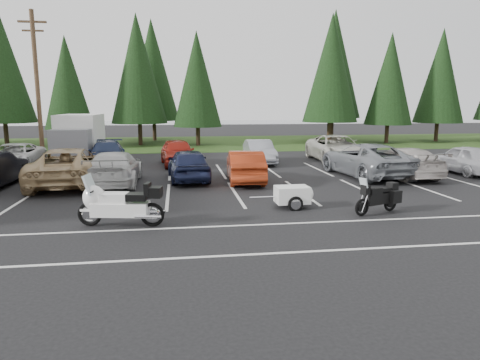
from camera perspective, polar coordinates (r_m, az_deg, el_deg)
name	(u,v)px	position (r m, az deg, el deg)	size (l,w,h in m)	color
ground	(226,200)	(16.14, -1.83, -2.67)	(120.00, 120.00, 0.00)	black
grass_strip	(197,143)	(39.84, -5.77, 4.92)	(80.00, 16.00, 0.01)	#1A3711
lake_water	(213,126)	(70.97, -3.68, 7.20)	(70.00, 50.00, 0.02)	slate
utility_pole	(37,85)	(28.87, -25.42, 11.39)	(1.60, 0.26, 9.00)	#473321
box_truck	(78,138)	(28.90, -20.84, 5.24)	(2.40, 5.60, 2.90)	silver
stall_markings	(221,189)	(18.09, -2.55, -1.27)	(32.00, 16.00, 0.01)	silver
conifer_3	(67,83)	(38.10, -22.06, 11.94)	(3.87, 3.87, 9.02)	#332316
conifer_4	(138,69)	(38.79, -13.50, 14.22)	(4.80, 4.80, 11.17)	#332316
conifer_5	(197,79)	(37.34, -5.75, 13.22)	(4.14, 4.14, 9.63)	#332316
conifer_6	(331,68)	(40.30, 12.07, 14.36)	(4.93, 4.93, 11.48)	#332316
conifer_7	(390,79)	(42.17, 19.37, 12.60)	(4.27, 4.27, 9.94)	#332316
conifer_8	(441,76)	(45.64, 25.20, 12.44)	(4.53, 4.53, 10.56)	#332316
conifer_back_b	(152,70)	(43.32, -11.61, 14.15)	(4.97, 4.97, 11.58)	#332316
conifer_back_c	(334,64)	(45.45, 12.44, 14.83)	(5.50, 5.50, 12.81)	#332316
car_near_2	(69,166)	(20.48, -21.88, 1.70)	(2.77, 6.00, 1.67)	tan
car_near_3	(115,168)	(19.78, -16.36, 1.51)	(2.11, 5.20, 1.51)	#BDBDBA
car_near_4	(188,164)	(20.35, -6.88, 2.09)	(1.79, 4.45, 1.52)	#161C38
car_near_5	(245,166)	(19.83, 0.70, 1.87)	(1.54, 4.43, 1.46)	#9E3014
car_near_6	(366,160)	(22.28, 16.45, 2.62)	(2.74, 5.94, 1.65)	gray
car_near_7	(403,162)	(22.70, 20.88, 2.25)	(2.05, 5.03, 1.46)	#BEB5AE
car_near_8	(465,159)	(25.08, 27.76, 2.49)	(1.77, 4.40, 1.50)	#B4B5BA
car_far_0	(14,156)	(26.87, -27.88, 2.80)	(2.32, 5.03, 1.40)	white
car_far_1	(107,153)	(26.24, -17.31, 3.39)	(1.99, 4.90, 1.42)	#1C2746
car_far_2	(178,152)	(25.45, -8.30, 3.69)	(1.82, 4.52, 1.54)	maroon
car_far_3	(259,152)	(26.08, 2.60, 3.78)	(1.48, 4.25, 1.40)	gray
car_far_4	(337,148)	(27.59, 12.75, 4.13)	(2.71, 5.88, 1.63)	beige
touring_motorcycle	(120,200)	(13.01, -15.69, -2.62)	(2.85, 0.88, 1.58)	white
cargo_trailer	(292,197)	(14.97, 6.95, -2.25)	(1.66, 0.94, 0.77)	white
adventure_motorcycle	(377,195)	(14.73, 17.81, -1.88)	(2.09, 0.73, 1.27)	black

